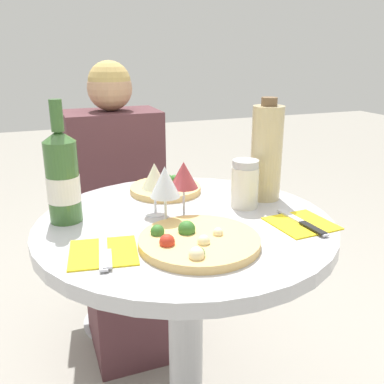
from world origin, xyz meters
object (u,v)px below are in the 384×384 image
seated_diner (122,226)px  tall_carafe (266,152)px  dining_table (185,282)px  pizza_large (197,241)px  wine_bottle (63,177)px  chair_behind_diner (115,229)px

seated_diner → tall_carafe: (0.34, -0.53, 0.40)m
dining_table → pizza_large: (-0.03, -0.16, 0.20)m
dining_table → tall_carafe: 0.45m
dining_table → wine_bottle: bearing=159.8°
dining_table → chair_behind_diner: bearing=94.0°
seated_diner → pizza_large: (0.03, -0.77, 0.27)m
wine_bottle → dining_table: bearing=-20.2°
pizza_large → tall_carafe: bearing=37.2°
seated_diner → tall_carafe: size_ratio=3.82×
pizza_large → wine_bottle: 0.39m
dining_table → pizza_large: size_ratio=2.78×
pizza_large → tall_carafe: (0.31, 0.24, 0.13)m
tall_carafe → pizza_large: bearing=-142.8°
dining_table → wine_bottle: wine_bottle is taller
dining_table → seated_diner: seated_diner is taller
chair_behind_diner → tall_carafe: bearing=116.4°
seated_diner → wine_bottle: seated_diner is taller
tall_carafe → wine_bottle: bearing=177.2°
seated_diner → pizza_large: 0.82m
seated_diner → wine_bottle: 0.67m
pizza_large → seated_diner: bearing=91.9°
dining_table → tall_carafe: tall_carafe is taller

